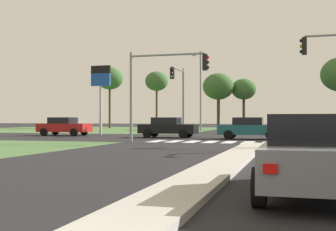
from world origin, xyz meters
TOP-DOWN VIEW (x-y plane):
  - ground_plane at (0.00, 30.00)m, footprint 200.00×200.00m
  - grass_verge_far_left at (-25.50, 54.50)m, footprint 35.00×35.00m
  - median_island_near at (0.00, 11.00)m, footprint 1.20×22.00m
  - median_island_far at (0.00, 55.00)m, footprint 1.20×36.00m
  - lane_dash_third at (3.50, 16.77)m, footprint 0.14×2.00m
  - stop_bar_near at (3.80, 23.00)m, footprint 6.40×0.50m
  - crosswalk_bar_near at (-6.40, 24.80)m, footprint 0.70×2.80m
  - crosswalk_bar_second at (-5.25, 24.80)m, footprint 0.70×2.80m
  - crosswalk_bar_third at (-4.10, 24.80)m, footprint 0.70×2.80m
  - crosswalk_bar_fourth at (-2.95, 24.80)m, footprint 0.70×2.80m
  - crosswalk_bar_fifth at (-1.80, 24.80)m, footprint 0.70×2.80m
  - crosswalk_bar_sixth at (-0.65, 24.80)m, footprint 0.70×2.80m
  - crosswalk_bar_seventh at (0.50, 24.80)m, footprint 0.70×2.80m
  - car_black_second at (-7.24, 30.29)m, footprint 4.37×2.02m
  - car_red_fourth at (-16.86, 31.76)m, footprint 4.40×2.10m
  - car_beige_fifth at (-2.31, 48.81)m, footprint 2.03×4.54m
  - car_silver_sixth at (-2.42, 42.73)m, footprint 2.03×4.57m
  - car_grey_seventh at (2.37, 6.53)m, footprint 2.00×4.48m
  - car_teal_eighth at (-1.00, 29.36)m, footprint 4.44×2.01m
  - traffic_signal_far_left at (-7.60, 35.19)m, footprint 0.32×4.10m
  - traffic_signal_near_left at (-5.79, 23.40)m, footprint 4.94×0.32m
  - street_lamp_third at (-8.99, 50.50)m, footprint 1.61×2.18m
  - fuel_price_totem at (-14.52, 34.08)m, footprint 1.80×0.24m
  - treeline_near at (-25.41, 61.11)m, footprint 4.13×4.13m
  - treeline_second at (-17.34, 59.59)m, footprint 3.34×3.34m
  - treeline_third at (-7.80, 56.78)m, footprint 4.17×4.17m
  - treeline_fourth at (-4.59, 58.32)m, footprint 3.33×3.33m

SIDE VIEW (x-z plane):
  - ground_plane at x=0.00m, z-range 0.00..0.00m
  - grass_verge_far_left at x=-25.50m, z-range 0.00..0.01m
  - lane_dash_third at x=3.50m, z-range 0.00..0.01m
  - stop_bar_near at x=3.80m, z-range 0.00..0.01m
  - crosswalk_bar_near at x=-6.40m, z-range 0.00..0.01m
  - crosswalk_bar_second at x=-5.25m, z-range 0.00..0.01m
  - crosswalk_bar_third at x=-4.10m, z-range 0.00..0.01m
  - crosswalk_bar_fourth at x=-2.95m, z-range 0.00..0.01m
  - crosswalk_bar_fifth at x=-1.80m, z-range 0.00..0.01m
  - crosswalk_bar_sixth at x=-0.65m, z-range 0.00..0.01m
  - crosswalk_bar_seventh at x=0.50m, z-range 0.00..0.01m
  - median_island_near at x=0.00m, z-range 0.00..0.14m
  - median_island_far at x=0.00m, z-range 0.00..0.14m
  - car_beige_fifth at x=-2.31m, z-range 0.02..1.50m
  - car_grey_seventh at x=2.37m, z-range 0.02..1.50m
  - car_teal_eighth at x=-1.00m, z-range 0.02..1.54m
  - car_silver_sixth at x=-2.42m, z-range 0.02..1.55m
  - car_black_second at x=-7.24m, z-range 0.02..1.55m
  - car_red_fourth at x=-16.86m, z-range 0.02..1.57m
  - traffic_signal_near_left at x=-5.79m, z-range 1.06..6.56m
  - traffic_signal_far_left at x=-7.60m, z-range 1.07..7.00m
  - fuel_price_totem at x=-14.52m, z-range 1.43..7.57m
  - street_lamp_third at x=-8.99m, z-range 0.58..10.18m
  - treeline_fourth at x=-4.59m, z-range 1.96..8.84m
  - treeline_third at x=-7.80m, z-range 1.96..9.52m
  - treeline_second at x=-17.34m, z-range 2.70..11.06m
  - treeline_near at x=-25.41m, z-range 2.93..12.42m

